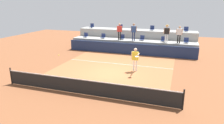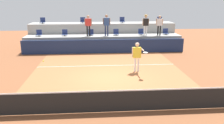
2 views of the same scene
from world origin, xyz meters
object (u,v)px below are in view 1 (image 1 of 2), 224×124
at_px(stadium_chair_upper_far_left, 92,26).
at_px(spectator_in_grey, 179,33).
at_px(tennis_player, 135,57).
at_px(spectator_leaning_on_rail, 120,30).
at_px(stadium_chair_upper_left, 120,27).
at_px(stadium_chair_lower_far_left, 86,35).
at_px(stadium_chair_lower_mid_right, 142,38).
at_px(stadium_chair_upper_right, 152,28).
at_px(stadium_chair_lower_right, 163,40).
at_px(stadium_chair_lower_left, 103,36).
at_px(spectator_with_hat, 167,32).
at_px(tennis_ball, 59,55).
at_px(stadium_chair_upper_far_right, 186,30).
at_px(spectator_in_white, 134,30).
at_px(stadium_chair_lower_far_right, 186,41).
at_px(stadium_chair_lower_mid_left, 122,37).

height_order(stadium_chair_upper_far_left, spectator_in_grey, spectator_in_grey).
distance_m(tennis_player, spectator_leaning_on_rail, 6.71).
bearing_deg(stadium_chair_upper_left, tennis_player, -66.33).
xyz_separation_m(stadium_chair_lower_far_left, stadium_chair_lower_mid_right, (6.40, 0.00, 0.00)).
relative_size(stadium_chair_lower_mid_right, stadium_chair_upper_right, 1.00).
distance_m(stadium_chair_lower_right, stadium_chair_upper_right, 2.44).
xyz_separation_m(stadium_chair_lower_right, stadium_chair_upper_far_left, (-8.56, 1.80, 0.85)).
xyz_separation_m(stadium_chair_lower_left, spectator_with_hat, (6.73, -0.38, 0.85)).
height_order(stadium_chair_upper_right, tennis_ball, stadium_chair_upper_right).
bearing_deg(spectator_with_hat, tennis_player, -106.60).
bearing_deg(stadium_chair_lower_far_left, stadium_chair_upper_far_right, 9.62).
height_order(tennis_player, spectator_leaning_on_rail, spectator_leaning_on_rail).
xyz_separation_m(stadium_chair_upper_right, spectator_in_white, (-1.55, -2.18, 0.00)).
height_order(stadium_chair_lower_far_right, stadium_chair_upper_far_right, stadium_chair_upper_far_right).
xyz_separation_m(stadium_chair_lower_far_right, spectator_with_hat, (-1.86, -0.38, 0.85)).
bearing_deg(stadium_chair_lower_far_right, stadium_chair_lower_mid_left, 180.00).
relative_size(stadium_chair_lower_mid_right, spectator_leaning_on_rail, 0.30).
bearing_deg(tennis_ball, stadium_chair_upper_left, 82.70).
distance_m(spectator_in_white, spectator_with_hat, 3.25).
xyz_separation_m(stadium_chair_lower_mid_left, stadium_chair_upper_right, (2.85, 1.80, 0.85)).
bearing_deg(stadium_chair_lower_right, stadium_chair_upper_left, 160.19).
height_order(stadium_chair_upper_far_right, spectator_with_hat, spectator_with_hat).
relative_size(stadium_chair_upper_far_left, stadium_chair_upper_far_right, 1.00).
bearing_deg(spectator_in_grey, stadium_chair_lower_mid_left, 176.16).
bearing_deg(stadium_chair_upper_far_left, stadium_chair_lower_far_right, -9.54).
distance_m(stadium_chair_lower_far_right, stadium_chair_upper_far_right, 1.99).
distance_m(stadium_chair_lower_left, stadium_chair_upper_right, 5.40).
distance_m(stadium_chair_lower_far_right, spectator_with_hat, 2.08).
bearing_deg(tennis_player, stadium_chair_upper_right, 89.65).
height_order(stadium_chair_upper_far_left, stadium_chair_upper_left, same).
height_order(tennis_player, tennis_ball, tennis_player).
bearing_deg(stadium_chair_upper_left, spectator_in_white, -47.01).
distance_m(stadium_chair_lower_left, spectator_with_hat, 6.79).
relative_size(stadium_chair_lower_far_left, stadium_chair_lower_mid_left, 1.00).
height_order(stadium_chair_upper_left, tennis_player, stadium_chair_upper_left).
bearing_deg(stadium_chair_lower_left, stadium_chair_lower_far_left, 180.00).
bearing_deg(spectator_in_grey, stadium_chair_lower_left, 177.21).
bearing_deg(stadium_chair_upper_far_right, stadium_chair_lower_mid_left, -164.17).
height_order(stadium_chair_lower_far_left, tennis_ball, stadium_chair_lower_far_left).
xyz_separation_m(spectator_in_white, spectator_in_grey, (4.42, 0.00, -0.08)).
bearing_deg(stadium_chair_lower_far_right, stadium_chair_lower_right, 180.00).
bearing_deg(stadium_chair_lower_left, stadium_chair_upper_right, 19.72).
relative_size(spectator_with_hat, tennis_ball, 25.48).
relative_size(stadium_chair_upper_left, spectator_in_white, 0.30).
bearing_deg(stadium_chair_lower_left, stadium_chair_upper_far_right, 11.93).
bearing_deg(tennis_player, spectator_in_grey, 63.63).
xyz_separation_m(tennis_player, spectator_with_hat, (1.75, 5.88, 1.21)).
bearing_deg(stadium_chair_lower_far_left, tennis_ball, -76.14).
relative_size(stadium_chair_lower_far_left, spectator_with_hat, 0.30).
xyz_separation_m(stadium_chair_upper_left, stadium_chair_upper_right, (3.58, 0.00, 0.00)).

